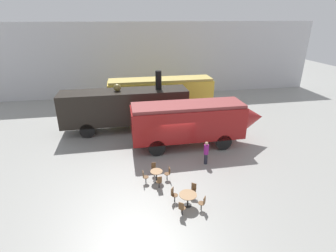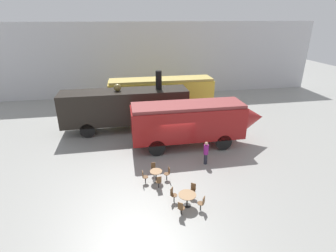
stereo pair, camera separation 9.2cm
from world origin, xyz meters
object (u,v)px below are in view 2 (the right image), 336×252
Objects in this scene: passenger_coach_vintage at (161,93)px; cafe_table_near at (187,197)px; visitor_person at (206,152)px; cafe_table_mid at (156,174)px; streamlined_locomotive at (197,120)px; cafe_chair_0 at (193,189)px; steam_locomotive at (125,106)px.

passenger_coach_vintage is 11.30× the size of cafe_table_near.
visitor_person is (2.34, 4.06, 0.33)m from cafe_table_near.
streamlined_locomotive is at bearing 48.99° from cafe_table_mid.
cafe_table_mid is 2.64m from cafe_chair_0.
cafe_table_mid is at bearing -100.36° from passenger_coach_vintage.
streamlined_locomotive is at bearing -161.67° from cafe_chair_0.
cafe_table_near is 0.56× the size of visitor_person.
visitor_person is (5.22, -7.08, -1.31)m from steam_locomotive.
steam_locomotive is at bearing 100.17° from cafe_table_mid.
steam_locomotive reaches higher than streamlined_locomotive.
passenger_coach_vintage is 11.36m from visitor_person.
cafe_table_mid reaches higher than cafe_table_near.
streamlined_locomotive reaches higher than cafe_table_mid.
streamlined_locomotive is 6.19× the size of visitor_person.
cafe_table_mid is at bearing -158.11° from visitor_person.
visitor_person is (1.84, 3.37, 0.42)m from cafe_chair_0.
steam_locomotive reaches higher than cafe_chair_0.
visitor_person is (1.37, -11.21, -1.22)m from passenger_coach_vintage.
steam_locomotive is at bearing -133.03° from passenger_coach_vintage.
steam_locomotive reaches higher than cafe_table_mid.
cafe_table_mid is (-3.87, -4.45, -1.56)m from streamlined_locomotive.
streamlined_locomotive reaches higher than cafe_table_near.
cafe_chair_0 is 3.86m from visitor_person.
cafe_table_near is 1.10× the size of cafe_chair_0.
visitor_person is at bearing -83.04° from passenger_coach_vintage.
passenger_coach_vintage is 1.02× the size of streamlined_locomotive.
cafe_table_mid is (1.54, -8.56, -1.68)m from steam_locomotive.
steam_locomotive is 11.12m from cafe_chair_0.
streamlined_locomotive is (5.40, -4.12, -0.12)m from steam_locomotive.
steam_locomotive is at bearing 142.71° from streamlined_locomotive.
streamlined_locomotive is at bearing 70.25° from cafe_table_near.
passenger_coach_vintage is 14.68m from cafe_chair_0.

